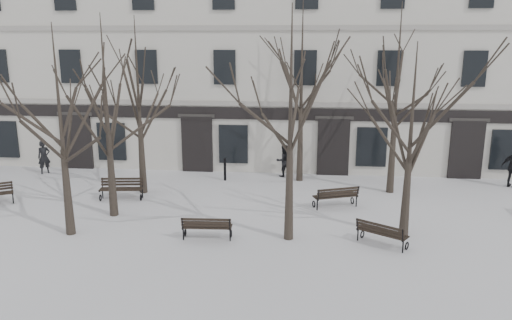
# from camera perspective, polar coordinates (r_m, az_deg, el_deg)

# --- Properties ---
(ground) EXTENTS (100.00, 100.00, 0.00)m
(ground) POSITION_cam_1_polar(r_m,az_deg,el_deg) (18.41, -1.17, -7.98)
(ground) COLOR silver
(ground) RESTS_ON ground
(building) EXTENTS (40.40, 10.20, 11.40)m
(building) POSITION_cam_1_polar(r_m,az_deg,el_deg) (30.03, 1.81, 11.28)
(building) COLOR beige
(building) RESTS_ON ground
(tree_0) EXTENTS (5.13, 5.13, 7.33)m
(tree_0) POSITION_cam_1_polar(r_m,az_deg,el_deg) (18.12, -21.58, 5.71)
(tree_0) COLOR black
(tree_0) RESTS_ON ground
(tree_1) EXTENTS (5.40, 5.40, 7.71)m
(tree_1) POSITION_cam_1_polar(r_m,az_deg,el_deg) (19.58, -16.82, 7.33)
(tree_1) COLOR black
(tree_1) RESTS_ON ground
(tree_2) EXTENTS (5.53, 5.53, 7.90)m
(tree_2) POSITION_cam_1_polar(r_m,az_deg,el_deg) (16.43, 4.00, 7.15)
(tree_2) COLOR black
(tree_2) RESTS_ON ground
(tree_3) EXTENTS (4.71, 4.71, 6.72)m
(tree_3) POSITION_cam_1_polar(r_m,az_deg,el_deg) (17.53, 17.40, 4.55)
(tree_3) COLOR black
(tree_3) RESTS_ON ground
(tree_4) EXTENTS (5.43, 5.43, 7.76)m
(tree_4) POSITION_cam_1_polar(r_m,az_deg,el_deg) (22.32, -13.35, 8.34)
(tree_4) COLOR black
(tree_4) RESTS_ON ground
(tree_5) EXTENTS (5.97, 5.97, 8.53)m
(tree_5) POSITION_cam_1_polar(r_m,az_deg,el_deg) (23.76, 5.25, 10.13)
(tree_5) COLOR black
(tree_5) RESTS_ON ground
(tree_6) EXTENTS (5.82, 5.82, 8.31)m
(tree_6) POSITION_cam_1_polar(r_m,az_deg,el_deg) (22.58, 15.85, 9.13)
(tree_6) COLOR black
(tree_6) RESTS_ON ground
(bench_1) EXTENTS (1.75, 0.71, 0.87)m
(bench_1) POSITION_cam_1_polar(r_m,az_deg,el_deg) (17.50, -5.63, -7.58)
(bench_1) COLOR black
(bench_1) RESTS_ON ground
(bench_2) EXTENTS (1.75, 1.43, 0.86)m
(bench_2) POSITION_cam_1_polar(r_m,az_deg,el_deg) (17.43, 14.16, -8.05)
(bench_2) COLOR black
(bench_2) RESTS_ON ground
(bench_3) EXTENTS (1.89, 0.89, 0.92)m
(bench_3) POSITION_cam_1_polar(r_m,az_deg,el_deg) (22.39, -15.12, -3.11)
(bench_3) COLOR black
(bench_3) RESTS_ON ground
(bench_4) EXTENTS (1.93, 1.27, 0.93)m
(bench_4) POSITION_cam_1_polar(r_m,az_deg,el_deg) (20.82, 9.13, -4.07)
(bench_4) COLOR black
(bench_4) RESTS_ON ground
(bollard_a) EXTENTS (0.15, 0.15, 1.14)m
(bollard_a) POSITION_cam_1_polar(r_m,az_deg,el_deg) (24.47, -3.57, -0.95)
(bollard_a) COLOR black
(bollard_a) RESTS_ON ground
(bollard_b) EXTENTS (0.14, 0.14, 1.06)m
(bollard_b) POSITION_cam_1_polar(r_m,az_deg,el_deg) (25.46, 17.08, -1.06)
(bollard_b) COLOR black
(bollard_b) RESTS_ON ground
(pedestrian_a) EXTENTS (0.74, 0.71, 1.70)m
(pedestrian_a) POSITION_cam_1_polar(r_m,az_deg,el_deg) (28.08, -22.90, -1.39)
(pedestrian_a) COLOR black
(pedestrian_a) RESTS_ON ground
(pedestrian_b) EXTENTS (0.99, 0.93, 1.63)m
(pedestrian_b) POSITION_cam_1_polar(r_m,az_deg,el_deg) (25.35, 3.13, -1.85)
(pedestrian_b) COLOR black
(pedestrian_b) RESTS_ON ground
(pedestrian_c) EXTENTS (1.18, 1.05, 1.92)m
(pedestrian_c) POSITION_cam_1_polar(r_m,az_deg,el_deg) (26.37, 27.20, -2.78)
(pedestrian_c) COLOR black
(pedestrian_c) RESTS_ON ground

